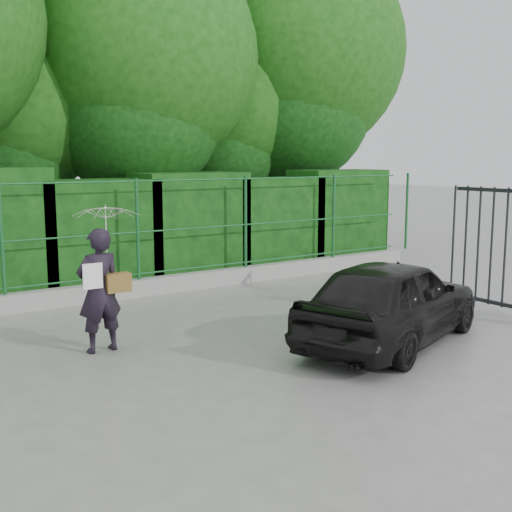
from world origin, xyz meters
TOP-DOWN VIEW (x-y plane):
  - ground at (0.00, 0.00)m, footprint 80.00×80.00m
  - kerb at (0.00, 4.50)m, footprint 14.00×0.25m
  - fence at (0.22, 4.50)m, footprint 14.13×0.06m
  - hedge at (-0.01, 5.50)m, footprint 14.20×1.20m
  - trees at (1.14, 7.74)m, footprint 17.10×6.15m
  - woman at (-1.31, 1.73)m, footprint 0.86×0.85m
  - car at (1.91, -0.16)m, footprint 3.71×2.43m

SIDE VIEW (x-z plane):
  - ground at x=0.00m, z-range 0.00..0.00m
  - kerb at x=0.00m, z-range 0.00..0.30m
  - car at x=1.91m, z-range 0.00..1.17m
  - hedge at x=-0.01m, z-range -0.08..2.21m
  - fence at x=0.22m, z-range 0.30..2.10m
  - woman at x=-1.31m, z-range 0.28..2.15m
  - trees at x=1.14m, z-range 0.58..8.66m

